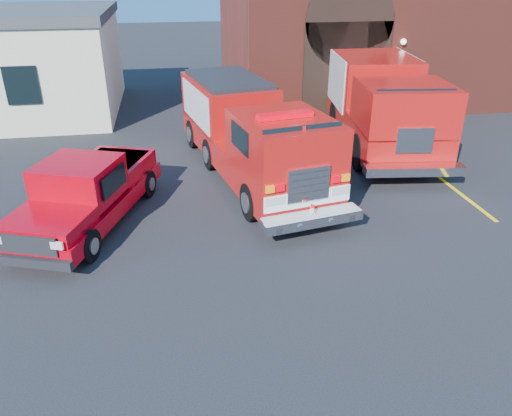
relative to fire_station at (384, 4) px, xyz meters
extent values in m
plane|color=black|center=(-8.99, -13.98, -4.25)|extent=(100.00, 100.00, 0.00)
cube|color=yellow|center=(-2.49, -12.98, -4.25)|extent=(0.12, 3.00, 0.01)
cube|color=yellow|center=(-2.49, -9.98, -4.25)|extent=(0.12, 3.00, 0.01)
cube|color=yellow|center=(-2.49, -6.98, -4.25)|extent=(0.12, 3.00, 0.01)
cube|color=maroon|center=(0.01, 0.02, -0.25)|extent=(15.00, 10.00, 8.00)
cube|color=black|center=(-3.49, -5.00, -2.25)|extent=(3.60, 0.12, 4.00)
cylinder|color=black|center=(-3.49, -5.00, -0.25)|extent=(3.60, 0.12, 3.60)
cube|color=black|center=(-15.99, -5.01, -2.25)|extent=(1.20, 0.10, 1.40)
cylinder|color=black|center=(-8.76, -13.22, -3.75)|extent=(0.50, 1.04, 1.00)
cylinder|color=black|center=(-6.79, -12.85, -3.75)|extent=(0.50, 1.04, 1.00)
cube|color=#B71210|center=(-8.31, -10.16, -3.48)|extent=(3.75, 8.49, 0.82)
cube|color=#B71210|center=(-8.70, -8.10, -2.43)|extent=(2.98, 4.36, 1.46)
cube|color=#B71210|center=(-7.83, -12.76, -2.38)|extent=(2.78, 3.29, 1.37)
cube|color=black|center=(-7.62, -13.88, -2.02)|extent=(1.98, 0.44, 0.86)
cube|color=#ED000F|center=(-7.83, -12.76, -1.63)|extent=(1.49, 0.57, 0.13)
cube|color=white|center=(-7.55, -14.21, -3.30)|extent=(2.25, 0.47, 0.40)
cube|color=silver|center=(-7.55, -14.22, -2.93)|extent=(1.09, 0.26, 0.86)
cube|color=silver|center=(-7.51, -14.47, -3.72)|extent=(2.60, 0.96, 0.26)
cube|color=#B7B7BF|center=(-9.83, -8.31, -2.43)|extent=(0.64, 3.23, 1.19)
cube|color=#B7B7BF|center=(-7.57, -7.89, -2.43)|extent=(0.64, 3.23, 1.19)
sphere|color=#DAB889|center=(-7.51, -14.47, -3.52)|extent=(0.17, 0.17, 0.14)
sphere|color=#DAB889|center=(-7.51, -14.47, -3.41)|extent=(0.13, 0.13, 0.12)
sphere|color=#DAB889|center=(-7.55, -14.47, -3.37)|extent=(0.05, 0.05, 0.04)
sphere|color=#DAB889|center=(-7.47, -14.45, -3.37)|extent=(0.05, 0.05, 0.04)
ellipsoid|color=red|center=(-7.51, -14.47, -3.38)|extent=(0.14, 0.14, 0.07)
cylinder|color=red|center=(-7.50, -14.48, -3.39)|extent=(0.16, 0.16, 0.01)
cylinder|color=black|center=(-14.28, -13.99, -3.87)|extent=(0.51, 0.81, 0.76)
cylinder|color=black|center=(-12.71, -14.57, -3.87)|extent=(0.51, 0.81, 0.76)
cube|color=#AE000E|center=(-12.88, -12.63, -3.73)|extent=(3.60, 5.57, 0.43)
cube|color=#AE000E|center=(-13.52, -14.37, -3.35)|extent=(2.14, 1.95, 0.33)
cube|color=#AE000E|center=(-12.98, -12.89, -2.97)|extent=(2.24, 2.22, 0.95)
cube|color=#AE000E|center=(-12.35, -11.20, -3.35)|extent=(2.34, 2.48, 0.52)
cube|color=black|center=(-13.82, -15.15, -3.82)|extent=(1.87, 0.80, 0.21)
cylinder|color=black|center=(-4.72, -10.37, -3.65)|extent=(0.53, 1.23, 1.20)
cylinder|color=black|center=(-2.35, -10.67, -3.65)|extent=(0.53, 1.23, 1.20)
cube|color=#B71210|center=(-3.14, -7.50, -3.33)|extent=(3.82, 8.97, 0.98)
cube|color=#B71210|center=(-2.93, -5.89, -2.08)|extent=(3.40, 5.74, 1.63)
cube|color=#B71210|center=(-3.53, -10.52, -2.19)|extent=(3.03, 2.94, 1.41)
cube|color=#B7B7BF|center=(-4.29, -5.71, -2.19)|extent=(0.63, 4.53, 1.85)
cube|color=#B7B7BF|center=(-1.57, -6.06, -2.19)|extent=(0.63, 4.53, 1.85)
cube|color=silver|center=(-3.74, -12.08, -3.65)|extent=(2.97, 0.86, 0.27)
camera|label=1|loc=(-10.65, -24.71, 1.82)|focal=35.00mm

